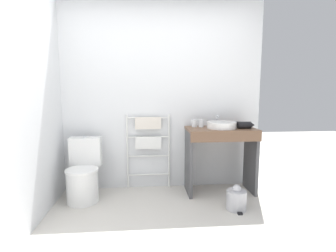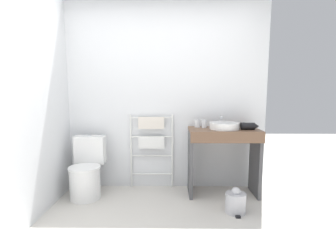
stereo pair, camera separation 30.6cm
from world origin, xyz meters
name	(u,v)px [view 1 (the left image)]	position (x,y,z in m)	size (l,w,h in m)	color
wall_back	(159,94)	(0.00, 1.61, 1.29)	(2.80, 0.12, 2.59)	silver
wall_side	(31,95)	(-1.34, 0.77, 1.29)	(0.12, 2.29, 2.59)	silver
toilet	(83,175)	(-0.95, 1.18, 0.31)	(0.39, 0.53, 0.76)	white
towel_radiator	(148,139)	(-0.15, 1.50, 0.69)	(0.59, 0.06, 1.02)	white
vanity_counter	(221,150)	(0.78, 1.27, 0.57)	(0.88, 0.49, 0.86)	brown
sink_basin	(222,125)	(0.78, 1.26, 0.90)	(0.37, 0.37, 0.08)	white
faucet	(217,119)	(0.78, 1.47, 0.95)	(0.02, 0.10, 0.15)	silver
cup_near_wall	(194,123)	(0.46, 1.42, 0.91)	(0.07, 0.07, 0.10)	white
cup_near_edge	(201,123)	(0.55, 1.39, 0.91)	(0.07, 0.07, 0.10)	white
hair_dryer	(245,125)	(1.08, 1.22, 0.90)	(0.22, 0.18, 0.09)	black
trash_bin	(236,199)	(0.83, 0.75, 0.12)	(0.22, 0.26, 0.29)	#B7B7BC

